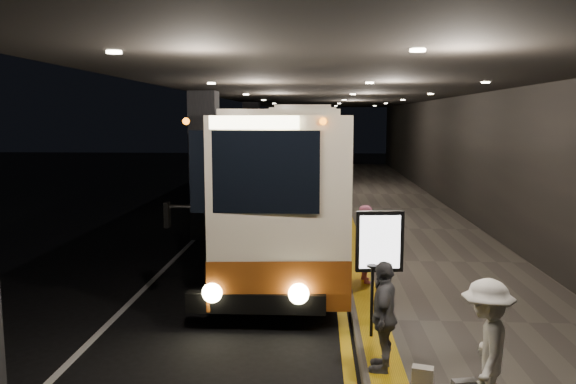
{
  "coord_description": "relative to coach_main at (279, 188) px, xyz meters",
  "views": [
    {
      "loc": [
        1.88,
        -12.56,
        3.62
      ],
      "look_at": [
        1.11,
        1.89,
        1.7
      ],
      "focal_mm": 35.0,
      "sensor_mm": 36.0,
      "label": 1
    }
  ],
  "objects": [
    {
      "name": "info_sign",
      "position": [
        2.15,
        -4.84,
        -0.38
      ],
      "size": [
        0.86,
        0.19,
        1.82
      ],
      "rotation": [
        0.0,
        0.0,
        0.09
      ],
      "color": "black",
      "rests_on": "sidewalk"
    },
    {
      "name": "support_columns",
      "position": [
        -2.35,
        1.77,
        0.44
      ],
      "size": [
        0.8,
        24.8,
        4.4
      ],
      "color": "black",
      "rests_on": "ground"
    },
    {
      "name": "coach_second",
      "position": [
        0.29,
        13.7,
        0.17
      ],
      "size": [
        2.9,
        12.84,
        4.02
      ],
      "rotation": [
        0.0,
        0.0,
        0.02
      ],
      "color": "beige",
      "rests_on": "ground"
    },
    {
      "name": "passenger_waiting_grey",
      "position": [
        1.95,
        -7.34,
        -0.83
      ],
      "size": [
        0.64,
        0.98,
        1.55
      ],
      "primitive_type": "imported",
      "rotation": [
        0.0,
        0.0,
        -1.78
      ],
      "color": "#545459",
      "rests_on": "sidewalk"
    },
    {
      "name": "coach_third",
      "position": [
        0.15,
        30.36,
        -0.03
      ],
      "size": [
        2.64,
        11.47,
        3.59
      ],
      "rotation": [
        0.0,
        0.0,
        -0.02
      ],
      "color": "beige",
      "rests_on": "ground"
    },
    {
      "name": "lane_line_white",
      "position": [
        -2.65,
        2.77,
        -1.75
      ],
      "size": [
        0.12,
        50.0,
        0.01
      ],
      "primitive_type": "cube",
      "color": "silver",
      "rests_on": "ground"
    },
    {
      "name": "stanchion_post",
      "position": [
        1.9,
        -6.16,
        -1.03
      ],
      "size": [
        0.05,
        0.05,
        1.16
      ],
      "primitive_type": "cylinder",
      "color": "black",
      "rests_on": "sidewalk"
    },
    {
      "name": "bag_plain",
      "position": [
        2.38,
        -7.95,
        -1.44
      ],
      "size": [
        0.3,
        0.22,
        0.33
      ],
      "primitive_type": "cube",
      "rotation": [
        0.0,
        0.0,
        -0.27
      ],
      "color": "beige",
      "rests_on": "sidewalk"
    },
    {
      "name": "sidewalk",
      "position": [
        3.9,
        2.77,
        -1.68
      ],
      "size": [
        4.5,
        50.0,
        0.15
      ],
      "primitive_type": "cube",
      "color": "#514C44",
      "rests_on": "ground"
    },
    {
      "name": "passenger_waiting_white",
      "position": [
        3.0,
        -8.45,
        -0.79
      ],
      "size": [
        0.76,
        1.15,
        1.63
      ],
      "primitive_type": "imported",
      "rotation": [
        0.0,
        0.0,
        -1.86
      ],
      "color": "white",
      "rests_on": "sidewalk"
    },
    {
      "name": "passenger_boarding",
      "position": [
        2.07,
        -3.12,
        -0.78
      ],
      "size": [
        0.5,
        0.66,
        1.65
      ],
      "primitive_type": "imported",
      "rotation": [
        0.0,
        0.0,
        1.76
      ],
      "color": "#C35B81",
      "rests_on": "sidewalk"
    },
    {
      "name": "canopy",
      "position": [
        1.65,
        2.77,
        2.84
      ],
      "size": [
        9.0,
        50.0,
        0.4
      ],
      "primitive_type": "cube",
      "color": "black",
      "rests_on": "support_columns"
    },
    {
      "name": "tactile_strip",
      "position": [
        2.0,
        2.77,
        -1.6
      ],
      "size": [
        0.5,
        50.0,
        0.01
      ],
      "primitive_type": "cube",
      "color": "gold",
      "rests_on": "sidewalk"
    },
    {
      "name": "ground",
      "position": [
        -0.85,
        -2.23,
        -1.76
      ],
      "size": [
        90.0,
        90.0,
        0.0
      ],
      "primitive_type": "plane",
      "color": "black"
    },
    {
      "name": "coach_main",
      "position": [
        0.0,
        0.0,
        0.0
      ],
      "size": [
        3.21,
        11.85,
        3.66
      ],
      "rotation": [
        0.0,
        0.0,
        0.07
      ],
      "color": "beige",
      "rests_on": "ground"
    },
    {
      "name": "terminal_wall",
      "position": [
        6.15,
        2.77,
        1.24
      ],
      "size": [
        0.1,
        50.0,
        6.0
      ],
      "primitive_type": "cube",
      "color": "black",
      "rests_on": "ground"
    },
    {
      "name": "kerb_stripe_yellow",
      "position": [
        1.5,
        2.77,
        -1.75
      ],
      "size": [
        0.18,
        50.0,
        0.01
      ],
      "primitive_type": "cube",
      "color": "gold",
      "rests_on": "ground"
    }
  ]
}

